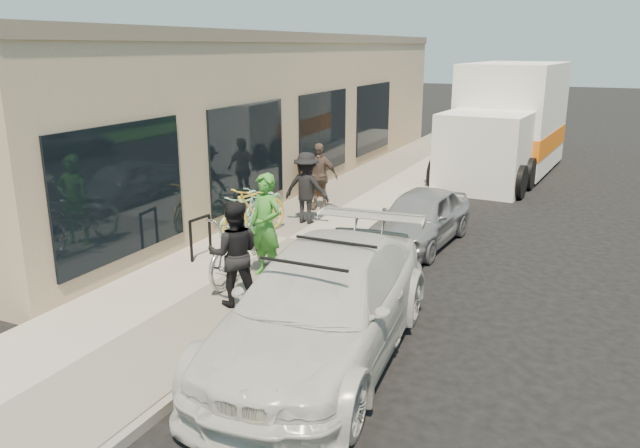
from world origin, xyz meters
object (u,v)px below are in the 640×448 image
(man_standing, at_px, (234,254))
(bike_rack, at_px, (200,233))
(cruiser_bike_a, at_px, (245,215))
(cruiser_bike_c, at_px, (254,210))
(sedan_silver, at_px, (420,217))
(bystander_a, at_px, (306,188))
(sandwich_board, at_px, (312,178))
(cruiser_bike_b, at_px, (265,204))
(sedan_white, at_px, (322,307))
(tandem_bike, at_px, (247,245))
(moving_truck, at_px, (507,126))
(bystander_b, at_px, (319,176))
(woman_rider, at_px, (266,226))

(man_standing, bearing_deg, bike_rack, -71.81)
(cruiser_bike_a, distance_m, cruiser_bike_c, 0.22)
(sedan_silver, height_order, bystander_a, bystander_a)
(man_standing, height_order, cruiser_bike_a, man_standing)
(sandwich_board, xyz_separation_m, cruiser_bike_b, (0.15, -2.69, -0.06))
(cruiser_bike_a, xyz_separation_m, cruiser_bike_b, (-0.17, 1.15, -0.04))
(sedan_white, relative_size, tandem_bike, 2.40)
(moving_truck, relative_size, bystander_b, 4.47)
(bike_rack, relative_size, moving_truck, 0.11)
(bystander_a, bearing_deg, man_standing, 98.56)
(moving_truck, relative_size, cruiser_bike_a, 4.57)
(sedan_silver, relative_size, moving_truck, 0.47)
(moving_truck, bearing_deg, bike_rack, -103.93)
(sedan_white, relative_size, cruiser_bike_b, 3.17)
(sandwich_board, relative_size, tandem_bike, 0.44)
(sedan_silver, relative_size, cruiser_bike_a, 2.14)
(sedan_white, distance_m, woman_rider, 2.79)
(bike_rack, relative_size, man_standing, 0.49)
(moving_truck, xyz_separation_m, woman_rider, (-2.11, -11.51, -0.48))
(sedan_white, distance_m, sedan_silver, 5.23)
(cruiser_bike_a, distance_m, cruiser_bike_b, 1.16)
(sedan_silver, xyz_separation_m, bystander_a, (-2.56, -0.00, 0.37))
(cruiser_bike_a, height_order, bystander_b, bystander_b)
(sedan_silver, height_order, tandem_bike, tandem_bike)
(sedan_silver, relative_size, man_standing, 2.07)
(sedan_silver, distance_m, woman_rider, 3.71)
(moving_truck, bearing_deg, man_standing, -94.56)
(bike_rack, relative_size, bystander_b, 0.49)
(tandem_bike, distance_m, bystander_b, 4.69)
(bike_rack, xyz_separation_m, man_standing, (1.71, -1.54, 0.33))
(cruiser_bike_c, bearing_deg, bystander_b, 97.72)
(tandem_bike, distance_m, cruiser_bike_a, 2.28)
(cruiser_bike_c, bearing_deg, cruiser_bike_b, 121.16)
(woman_rider, height_order, bystander_a, woman_rider)
(man_standing, relative_size, cruiser_bike_a, 1.03)
(moving_truck, bearing_deg, sedan_silver, -88.56)
(sedan_silver, height_order, cruiser_bike_b, sedan_silver)
(cruiser_bike_b, distance_m, cruiser_bike_c, 1.05)
(tandem_bike, distance_m, man_standing, 1.17)
(cruiser_bike_c, bearing_deg, bystander_a, 82.73)
(bike_rack, height_order, man_standing, man_standing)
(bike_rack, height_order, bystander_a, bystander_a)
(bike_rack, xyz_separation_m, bystander_a, (0.71, 2.95, 0.31))
(bystander_a, height_order, bystander_b, bystander_b)
(sandwich_board, xyz_separation_m, moving_truck, (3.92, 5.94, 0.87))
(cruiser_bike_b, xyz_separation_m, cruiser_bike_c, (0.32, -1.00, 0.12))
(tandem_bike, height_order, bystander_b, bystander_b)
(sedan_silver, bearing_deg, tandem_bike, -115.65)
(cruiser_bike_c, relative_size, bystander_b, 1.14)
(woman_rider, bearing_deg, cruiser_bike_c, 141.90)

